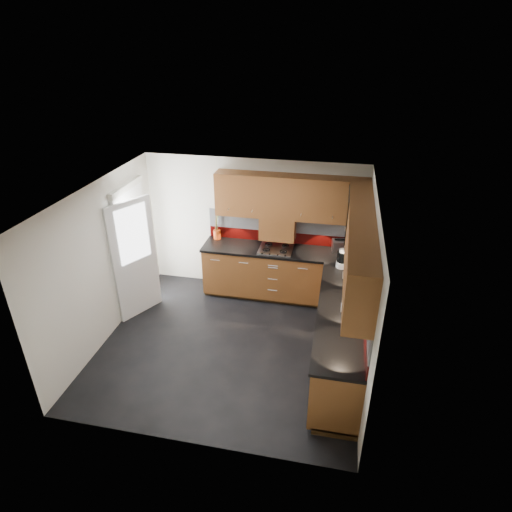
% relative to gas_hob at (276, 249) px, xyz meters
% --- Properties ---
extents(room, '(4.00, 3.80, 2.64)m').
position_rel_gas_hob_xyz_m(room, '(-0.45, -1.47, 0.54)').
color(room, black).
extents(base_cabinets, '(2.70, 3.20, 0.95)m').
position_rel_gas_hob_xyz_m(base_cabinets, '(0.62, -0.75, -0.52)').
color(base_cabinets, brown).
rests_on(base_cabinets, room).
extents(countertop, '(2.72, 3.22, 0.04)m').
position_rel_gas_hob_xyz_m(countertop, '(0.60, -0.77, -0.03)').
color(countertop, black).
rests_on(countertop, base_cabinets).
extents(backsplash, '(2.70, 3.20, 0.54)m').
position_rel_gas_hob_xyz_m(backsplash, '(0.83, -0.54, 0.26)').
color(backsplash, '#670B09').
rests_on(backsplash, countertop).
extents(upper_cabinets, '(2.50, 3.20, 0.72)m').
position_rel_gas_hob_xyz_m(upper_cabinets, '(0.78, -0.69, 0.88)').
color(upper_cabinets, brown).
rests_on(upper_cabinets, room).
extents(extractor_hood, '(0.60, 0.33, 0.40)m').
position_rel_gas_hob_xyz_m(extractor_hood, '(0.00, 0.17, 0.33)').
color(extractor_hood, brown).
rests_on(extractor_hood, room).
extents(glass_cabinet, '(0.32, 0.80, 0.66)m').
position_rel_gas_hob_xyz_m(glass_cabinet, '(1.26, -0.40, 0.91)').
color(glass_cabinet, black).
rests_on(glass_cabinet, room).
extents(back_door, '(0.42, 1.19, 2.04)m').
position_rel_gas_hob_xyz_m(back_door, '(-2.23, -0.72, 0.08)').
color(back_door, white).
rests_on(back_door, room).
extents(gas_hob, '(0.57, 0.50, 0.04)m').
position_rel_gas_hob_xyz_m(gas_hob, '(0.00, 0.00, 0.00)').
color(gas_hob, silver).
rests_on(gas_hob, countertop).
extents(utensil_pot, '(0.13, 0.13, 0.47)m').
position_rel_gas_hob_xyz_m(utensil_pot, '(-1.10, 0.23, 0.09)').
color(utensil_pot, '#D94914').
rests_on(utensil_pot, countertop).
extents(toaster, '(0.30, 0.21, 0.20)m').
position_rel_gas_hob_xyz_m(toaster, '(1.07, 0.19, 0.08)').
color(toaster, silver).
rests_on(toaster, countertop).
extents(food_processor, '(0.18, 0.18, 0.31)m').
position_rel_gas_hob_xyz_m(food_processor, '(1.11, -0.39, 0.13)').
color(food_processor, white).
rests_on(food_processor, countertop).
extents(paper_towel, '(0.11, 0.11, 0.22)m').
position_rel_gas_hob_xyz_m(paper_towel, '(1.19, -1.49, 0.10)').
color(paper_towel, white).
rests_on(paper_towel, countertop).
extents(orange_cloth, '(0.17, 0.16, 0.01)m').
position_rel_gas_hob_xyz_m(orange_cloth, '(1.18, -0.39, -0.01)').
color(orange_cloth, orange).
rests_on(orange_cloth, countertop).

